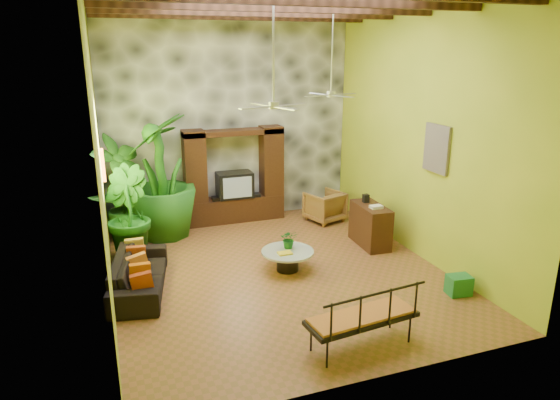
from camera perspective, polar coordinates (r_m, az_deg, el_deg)
name	(u,v)px	position (r m, az deg, el deg)	size (l,w,h in m)	color
ground	(277,271)	(9.68, -0.31, -8.10)	(7.00, 7.00, 0.00)	brown
back_wall	(229,118)	(12.23, -5.86, 9.35)	(6.00, 0.02, 5.00)	#97AF27
left_wall	(99,154)	(8.43, -20.03, 4.98)	(0.02, 7.00, 5.00)	#97AF27
right_wall	(420,133)	(10.29, 15.76, 7.38)	(0.02, 7.00, 5.00)	#97AF27
stone_accent_wall	(230,118)	(12.18, -5.79, 9.31)	(5.98, 0.10, 4.98)	#303337
ceiling_beams	(277,5)	(8.80, -0.36, 21.39)	(5.95, 5.36, 0.22)	#3C2013
entertainment_center	(234,183)	(12.19, -5.23, 1.97)	(2.40, 0.55, 2.30)	black
ceiling_fan_front	(274,93)	(8.36, -0.73, 12.16)	(1.28, 1.28, 1.86)	#B3B3B8
ceiling_fan_back	(331,84)	(10.52, 5.88, 13.06)	(1.28, 1.28, 1.86)	#B3B3B8
wall_art_mask	(103,165)	(9.49, -19.60, 3.79)	(0.06, 0.32, 0.55)	orange
wall_art_painting	(437,149)	(9.83, 17.48, 5.62)	(0.06, 0.70, 0.90)	#2A559C
sofa	(139,274)	(9.18, -15.80, -8.11)	(2.14, 0.83, 0.62)	black
wicker_armchair	(325,206)	(12.32, 5.13, -0.72)	(0.80, 0.82, 0.75)	olive
tall_plant_a	(121,189)	(11.34, -17.69, 1.24)	(1.25, 0.85, 2.37)	#1F5817
tall_plant_b	(126,214)	(10.33, -17.14, -1.55)	(1.05, 0.85, 1.91)	#165516
tall_plant_c	(161,177)	(11.33, -13.46, 2.63)	(1.55, 1.55, 2.77)	#23691B
coffee_table	(288,258)	(9.62, 0.87, -6.61)	(1.00, 1.00, 0.40)	black
centerpiece_plant	(289,239)	(9.62, 1.04, -4.47)	(0.33, 0.29, 0.37)	#17571B
yellow_tray	(285,253)	(9.42, 0.56, -6.09)	(0.26, 0.19, 0.03)	yellow
iron_bench	(365,316)	(7.22, 9.66, -12.92)	(1.68, 0.76, 0.57)	black
side_console	(370,225)	(10.94, 10.27, -2.85)	(0.50, 1.11, 0.89)	#351C10
green_bin	(459,285)	(9.29, 19.76, -9.13)	(0.39, 0.29, 0.34)	#1B6532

